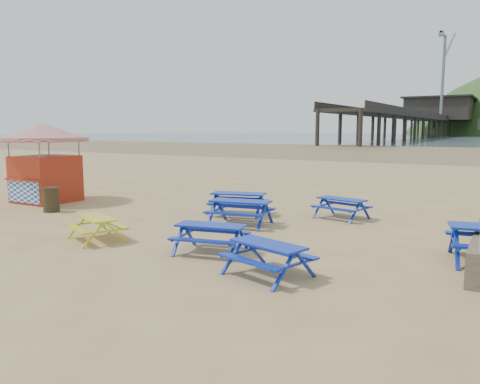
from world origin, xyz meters
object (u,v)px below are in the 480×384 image
Objects in this scene: picnic_table_blue_a at (238,204)px; ice_cream_kiosk at (44,153)px; litter_bin at (51,199)px; picnic_table_yellow at (97,228)px; picnic_table_blue_b at (341,208)px.

ice_cream_kiosk reaches higher than picnic_table_blue_a.
litter_bin is at bearing -34.47° from ice_cream_kiosk.
picnic_table_blue_a is 8.57m from ice_cream_kiosk.
ice_cream_kiosk reaches higher than litter_bin.
ice_cream_kiosk is 3.06m from litter_bin.
litter_bin is at bearing 179.06° from picnic_table_yellow.
picnic_table_yellow is (-1.41, -5.09, -0.06)m from picnic_table_blue_a.
ice_cream_kiosk is (-8.30, -1.37, 1.62)m from picnic_table_blue_a.
picnic_table_blue_a reaches higher than picnic_table_yellow.
ice_cream_kiosk is (-11.57, -2.56, 1.67)m from picnic_table_blue_b.
litter_bin is at bearing -170.21° from picnic_table_blue_a.
litter_bin reaches higher than picnic_table_blue_b.
litter_bin is (2.18, -1.47, -1.56)m from ice_cream_kiosk.
picnic_table_yellow is at bearing -28.72° from ice_cream_kiosk.
ice_cream_kiosk is at bearing -153.54° from picnic_table_blue_b.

